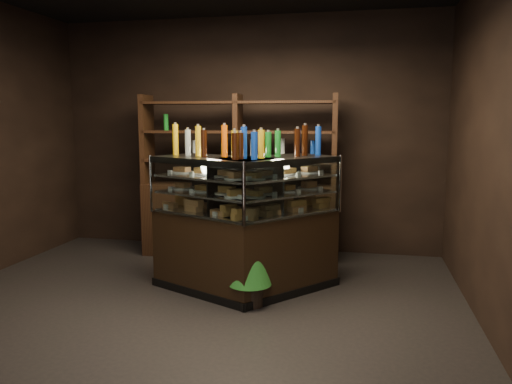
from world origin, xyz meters
TOP-DOWN VIEW (x-y plane):
  - ground at (0.00, 0.00)m, footprint 5.00×5.00m
  - room_shell at (0.00, 0.00)m, footprint 5.02×5.02m
  - display_case at (0.38, 0.83)m, footprint 1.90×1.34m
  - food_display at (0.38, 0.83)m, footprint 1.58×0.97m
  - bottles_top at (0.38, 0.83)m, footprint 1.41×0.83m
  - potted_conifer at (0.52, 0.43)m, footprint 0.40×0.40m
  - back_shelving at (0.00, 2.05)m, footprint 2.41×0.55m

SIDE VIEW (x-z plane):
  - ground at x=0.00m, z-range 0.00..0.00m
  - display_case at x=0.38m, z-range -0.22..1.13m
  - potted_conifer at x=0.52m, z-range 0.06..0.91m
  - back_shelving at x=0.00m, z-range -0.39..1.61m
  - food_display at x=0.38m, z-range 0.83..1.25m
  - bottles_top at x=0.38m, z-range 1.33..1.63m
  - room_shell at x=0.00m, z-range 0.44..3.45m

